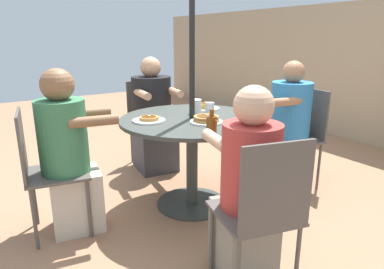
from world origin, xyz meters
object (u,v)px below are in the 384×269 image
at_px(diner_north, 69,159).
at_px(drinking_glass_a, 210,109).
at_px(syrup_bottle, 212,124).
at_px(coffee_cup, 196,106).
at_px(pancake_plate_b, 149,120).
at_px(patio_chair_south, 301,131).
at_px(diner_west, 153,120).
at_px(pancake_plate_a, 206,120).
at_px(patio_table, 192,135).
at_px(pancake_plate_c, 206,107).
at_px(patio_chair_west, 148,118).
at_px(diner_east, 247,193).
at_px(patio_chair_east, 263,209).
at_px(diner_south, 286,132).
at_px(patio_chair_north, 43,166).

xyz_separation_m(diner_north, drinking_glass_a, (0.18, 1.08, 0.26)).
xyz_separation_m(syrup_bottle, coffee_cup, (-0.55, 0.25, -0.00)).
relative_size(pancake_plate_b, drinking_glass_a, 2.28).
height_order(patio_chair_south, diner_west, diner_west).
distance_m(patio_chair_south, pancake_plate_a, 1.12).
bearing_deg(patio_table, coffee_cup, 135.34).
bearing_deg(pancake_plate_c, drinking_glass_a, -28.08).
distance_m(coffee_cup, drinking_glass_a, 0.14).
bearing_deg(diner_west, patio_table, 90.00).
height_order(coffee_cup, drinking_glass_a, coffee_cup).
height_order(syrup_bottle, drinking_glass_a, syrup_bottle).
distance_m(patio_chair_west, diner_west, 0.17).
bearing_deg(diner_east, diner_west, 93.29).
bearing_deg(drinking_glass_a, diner_north, -99.25).
distance_m(patio_chair_south, pancake_plate_c, 0.93).
relative_size(pancake_plate_b, syrup_bottle, 1.54).
distance_m(patio_chair_east, patio_chair_west, 2.20).
relative_size(diner_west, pancake_plate_b, 4.75).
distance_m(diner_north, drinking_glass_a, 1.13).
xyz_separation_m(pancake_plate_a, coffee_cup, (-0.31, 0.12, 0.04)).
height_order(patio_table, patio_chair_west, patio_chair_west).
xyz_separation_m(patio_chair_east, pancake_plate_a, (-0.88, 0.28, 0.25)).
xyz_separation_m(patio_chair_west, coffee_cup, (0.97, -0.04, 0.29)).
xyz_separation_m(diner_south, pancake_plate_a, (0.02, -0.92, 0.24)).
bearing_deg(diner_west, diner_south, 133.95).
xyz_separation_m(pancake_plate_b, coffee_cup, (-0.04, 0.45, 0.04)).
bearing_deg(syrup_bottle, pancake_plate_c, 147.05).
bearing_deg(diner_east, patio_chair_west, 93.58).
height_order(patio_chair_west, drinking_glass_a, patio_chair_west).
height_order(patio_chair_east, patio_chair_west, same).
bearing_deg(pancake_plate_b, coffee_cup, 94.80).
xyz_separation_m(diner_east, diner_south, (-0.74, 1.15, 0.01)).
bearing_deg(pancake_plate_b, patio_chair_south, 78.82).
bearing_deg(drinking_glass_a, diner_south, 78.37).
distance_m(pancake_plate_a, pancake_plate_c, 0.49).
bearing_deg(drinking_glass_a, patio_chair_south, 78.60).
xyz_separation_m(diner_north, patio_chair_west, (-0.93, 1.07, -0.03)).
bearing_deg(drinking_glass_a, patio_chair_east, -22.85).
bearing_deg(diner_east, patio_chair_north, 142.44).
bearing_deg(drinking_glass_a, syrup_bottle, -35.38).
distance_m(patio_table, drinking_glass_a, 0.26).
xyz_separation_m(patio_chair_north, diner_west, (-0.73, 1.22, 0.01)).
bearing_deg(diner_east, diner_south, 47.21).
relative_size(diner_south, pancake_plate_c, 4.72).
xyz_separation_m(patio_chair_west, diner_west, (0.17, -0.02, 0.01)).
bearing_deg(syrup_bottle, diner_west, 168.96).
bearing_deg(pancake_plate_b, drinking_glass_a, 79.21).
height_order(patio_table, pancake_plate_b, pancake_plate_b).
relative_size(patio_chair_south, syrup_bottle, 5.63).
xyz_separation_m(pancake_plate_b, syrup_bottle, (0.51, 0.20, 0.05)).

